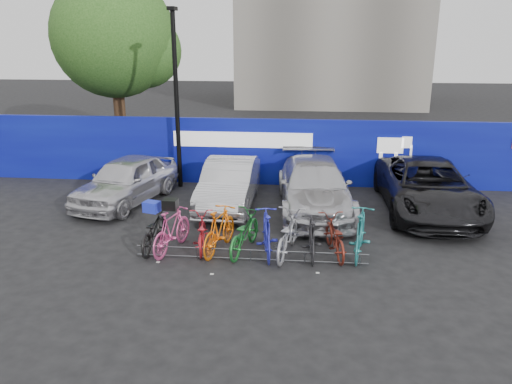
# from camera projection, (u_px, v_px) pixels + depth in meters

# --- Properties ---
(ground) EXTENTS (100.00, 100.00, 0.00)m
(ground) POSITION_uv_depth(u_px,v_px,m) (253.00, 251.00, 12.60)
(ground) COLOR black
(ground) RESTS_ON ground
(hoarding) EXTENTS (22.00, 0.18, 2.40)m
(hoarding) POSITION_uv_depth(u_px,v_px,m) (270.00, 152.00, 17.94)
(hoarding) COLOR #090B81
(hoarding) RESTS_ON ground
(tree) EXTENTS (5.40, 5.20, 7.80)m
(tree) POSITION_uv_depth(u_px,v_px,m) (120.00, 39.00, 21.28)
(tree) COLOR #382314
(tree) RESTS_ON ground
(lamppost) EXTENTS (0.25, 0.50, 6.11)m
(lamppost) POSITION_uv_depth(u_px,v_px,m) (176.00, 95.00, 17.06)
(lamppost) COLOR black
(lamppost) RESTS_ON ground
(bike_rack) EXTENTS (5.60, 0.03, 0.30)m
(bike_rack) POSITION_uv_depth(u_px,v_px,m) (251.00, 255.00, 11.98)
(bike_rack) COLOR #595B60
(bike_rack) RESTS_ON ground
(car_0) EXTENTS (2.80, 4.70, 1.50)m
(car_0) POSITION_uv_depth(u_px,v_px,m) (126.00, 180.00, 16.07)
(car_0) COLOR silver
(car_0) RESTS_ON ground
(car_1) EXTENTS (1.59, 4.43, 1.45)m
(car_1) POSITION_uv_depth(u_px,v_px,m) (229.00, 184.00, 15.77)
(car_1) COLOR #AFB0B5
(car_1) RESTS_ON ground
(car_2) EXTENTS (2.55, 5.40, 1.52)m
(car_2) POSITION_uv_depth(u_px,v_px,m) (314.00, 186.00, 15.37)
(car_2) COLOR #BCBCC1
(car_2) RESTS_ON ground
(car_3) EXTENTS (2.61, 5.64, 1.57)m
(car_3) POSITION_uv_depth(u_px,v_px,m) (427.00, 187.00, 15.21)
(car_3) COLOR black
(car_3) RESTS_ON ground
(bike_0) EXTENTS (0.67, 1.87, 0.98)m
(bike_0) POSITION_uv_depth(u_px,v_px,m) (153.00, 230.00, 12.62)
(bike_0) COLOR black
(bike_0) RESTS_ON ground
(bike_1) EXTENTS (0.97, 1.92, 1.11)m
(bike_1) POSITION_uv_depth(u_px,v_px,m) (172.00, 230.00, 12.43)
(bike_1) COLOR #D44789
(bike_1) RESTS_ON ground
(bike_2) EXTENTS (0.88, 1.79, 0.90)m
(bike_2) POSITION_uv_depth(u_px,v_px,m) (201.00, 232.00, 12.58)
(bike_2) COLOR red
(bike_2) RESTS_ON ground
(bike_3) EXTENTS (0.98, 1.97, 1.14)m
(bike_3) POSITION_uv_depth(u_px,v_px,m) (219.00, 230.00, 12.41)
(bike_3) COLOR orange
(bike_3) RESTS_ON ground
(bike_4) EXTENTS (1.10, 2.03, 1.02)m
(bike_4) POSITION_uv_depth(u_px,v_px,m) (244.00, 233.00, 12.41)
(bike_4) COLOR #1A6E27
(bike_4) RESTS_ON ground
(bike_5) EXTENTS (0.80, 1.94, 1.13)m
(bike_5) POSITION_uv_depth(u_px,v_px,m) (267.00, 233.00, 12.22)
(bike_5) COLOR #272BBB
(bike_5) RESTS_ON ground
(bike_6) EXTENTS (1.06, 2.10, 1.05)m
(bike_6) POSITION_uv_depth(u_px,v_px,m) (287.00, 234.00, 12.25)
(bike_6) COLOR #94959B
(bike_6) RESTS_ON ground
(bike_7) EXTENTS (0.56, 1.70, 1.01)m
(bike_7) POSITION_uv_depth(u_px,v_px,m) (312.00, 237.00, 12.12)
(bike_7) COLOR #252427
(bike_7) RESTS_ON ground
(bike_8) EXTENTS (0.96, 1.90, 0.95)m
(bike_8) POSITION_uv_depth(u_px,v_px,m) (334.00, 236.00, 12.25)
(bike_8) COLOR maroon
(bike_8) RESTS_ON ground
(bike_9) EXTENTS (0.92, 2.03, 1.18)m
(bike_9) POSITION_uv_depth(u_px,v_px,m) (360.00, 233.00, 12.15)
(bike_9) COLOR #22787A
(bike_9) RESTS_ON ground
(cargo_crate) EXTENTS (0.44, 0.38, 0.27)m
(cargo_crate) POSITION_uv_depth(u_px,v_px,m) (152.00, 207.00, 12.44)
(cargo_crate) COLOR #1E2ED3
(cargo_crate) RESTS_ON bike_0
(cargo_topcase) EXTENTS (0.36, 0.32, 0.25)m
(cargo_topcase) POSITION_uv_depth(u_px,v_px,m) (170.00, 204.00, 12.23)
(cargo_topcase) COLOR black
(cargo_topcase) RESTS_ON bike_1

